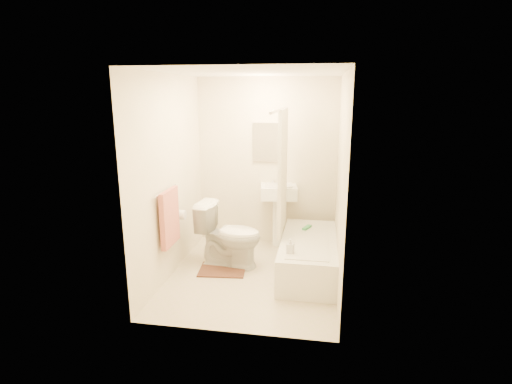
% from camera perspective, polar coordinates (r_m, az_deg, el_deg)
% --- Properties ---
extents(floor, '(2.40, 2.40, 0.00)m').
position_cam_1_polar(floor, '(5.00, -0.48, -11.89)').
color(floor, beige).
rests_on(floor, ground).
extents(ceiling, '(2.40, 2.40, 0.00)m').
position_cam_1_polar(ceiling, '(4.50, -0.55, 16.77)').
color(ceiling, white).
rests_on(ceiling, ground).
extents(wall_back, '(2.00, 0.02, 2.40)m').
position_cam_1_polar(wall_back, '(5.77, 1.56, 4.18)').
color(wall_back, beige).
rests_on(wall_back, ground).
extents(wall_left, '(0.02, 2.40, 2.40)m').
position_cam_1_polar(wall_left, '(4.87, -12.18, 2.05)').
color(wall_left, beige).
rests_on(wall_left, ground).
extents(wall_right, '(0.02, 2.40, 2.40)m').
position_cam_1_polar(wall_right, '(4.54, 12.01, 1.19)').
color(wall_right, beige).
rests_on(wall_right, ground).
extents(mirror, '(0.40, 0.03, 0.55)m').
position_cam_1_polar(mirror, '(5.70, 1.55, 7.12)').
color(mirror, white).
rests_on(mirror, wall_back).
extents(curtain_rod, '(0.03, 1.70, 0.03)m').
position_cam_1_polar(curtain_rod, '(4.56, 3.48, 11.68)').
color(curtain_rod, silver).
rests_on(curtain_rod, wall_back).
extents(shower_curtain, '(0.04, 0.80, 1.55)m').
position_cam_1_polar(shower_curtain, '(5.04, 3.84, 2.97)').
color(shower_curtain, silver).
rests_on(shower_curtain, curtain_rod).
extents(towel_bar, '(0.02, 0.60, 0.02)m').
position_cam_1_polar(towel_bar, '(4.65, -12.78, 0.20)').
color(towel_bar, silver).
rests_on(towel_bar, wall_left).
extents(towel, '(0.06, 0.45, 0.66)m').
position_cam_1_polar(towel, '(4.73, -12.23, -3.58)').
color(towel, '#CC7266').
rests_on(towel, towel_bar).
extents(toilet_paper, '(0.11, 0.12, 0.12)m').
position_cam_1_polar(toilet_paper, '(5.08, -10.66, -3.21)').
color(toilet_paper, white).
rests_on(toilet_paper, wall_left).
extents(toilet, '(0.87, 0.55, 0.81)m').
position_cam_1_polar(toilet, '(5.16, -3.80, -6.16)').
color(toilet, silver).
rests_on(toilet, floor).
extents(sink, '(0.56, 0.47, 0.99)m').
position_cam_1_polar(sink, '(5.77, 3.20, -3.02)').
color(sink, white).
rests_on(sink, floor).
extents(bathtub, '(0.67, 1.53, 0.43)m').
position_cam_1_polar(bathtub, '(5.07, 7.51, -8.96)').
color(bathtub, silver).
rests_on(bathtub, floor).
extents(bath_mat, '(0.61, 0.48, 0.02)m').
position_cam_1_polar(bath_mat, '(5.15, -4.82, -11.02)').
color(bath_mat, '#4C2C1D').
rests_on(bath_mat, floor).
extents(soap_bottle, '(0.09, 0.09, 0.17)m').
position_cam_1_polar(soap_bottle, '(4.51, 4.94, -7.72)').
color(soap_bottle, white).
rests_on(soap_bottle, bathtub).
extents(scrub_brush, '(0.12, 0.19, 0.04)m').
position_cam_1_polar(scrub_brush, '(5.33, 7.28, -5.09)').
color(scrub_brush, '#389852').
rests_on(scrub_brush, bathtub).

